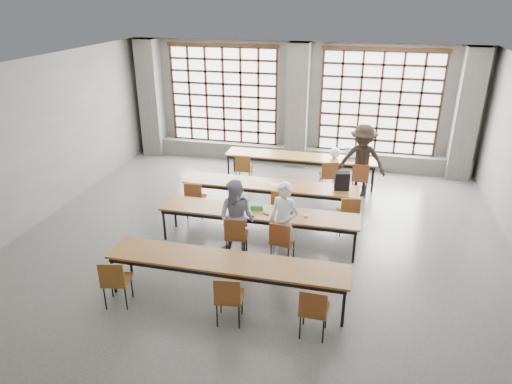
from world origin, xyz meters
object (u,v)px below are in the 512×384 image
chair_near_left (115,278)px  mouse (306,216)px  desk_row_d (227,264)px  phone (266,214)px  chair_front_right (281,238)px  red_pouch (116,277)px  laptop_back (352,156)px  student_back (362,160)px  laptop_front (286,209)px  chair_near_right (314,308)px  desk_row_b (270,186)px  chair_back_mid (329,174)px  desk_row_a (300,158)px  chair_back_left (244,167)px  backpack (342,181)px  desk_row_c (258,214)px  chair_near_mid (228,295)px  chair_back_right (360,176)px  chair_mid_centre (282,205)px  chair_mid_right (349,211)px  green_box (257,207)px  plastic_bag (335,153)px  chair_front_left (236,233)px  chair_mid_left (195,196)px  student_female (237,219)px  student_male (284,223)px

chair_near_left → mouse: bearing=42.5°
desk_row_d → phone: size_ratio=30.77×
chair_front_right → red_pouch: 2.99m
chair_near_left → laptop_back: size_ratio=2.34×
chair_near_left → laptop_back: (3.46, 6.14, 0.25)m
student_back → laptop_front: size_ratio=4.76×
chair_near_right → student_back: student_back is taller
desk_row_b → chair_back_mid: 1.89m
desk_row_a → chair_back_left: bearing=-155.8°
chair_front_right → backpack: bearing=65.9°
desk_row_c → chair_near_mid: size_ratio=4.55×
desk_row_a → desk_row_b: size_ratio=1.00×
chair_back_mid → chair_back_right: (0.78, -0.00, 0.00)m
chair_mid_centre → chair_mid_right: 1.43m
chair_near_left → green_box: (1.72, 2.60, 0.24)m
desk_row_a → plastic_bag: plastic_bag is taller
chair_front_left → chair_mid_left: bearing=133.4°
chair_front_right → mouse: size_ratio=8.98×
chair_mid_centre → phone: chair_mid_centre is taller
desk_row_c → chair_back_mid: size_ratio=4.55×
chair_near_mid → green_box: size_ratio=3.52×
student_female → red_pouch: student_female is taller
chair_mid_right → mouse: bearing=-133.9°
student_back → phone: (-1.75, -3.12, -0.17)m
chair_back_left → chair_mid_right: same height
chair_mid_centre → student_female: student_female is taller
chair_front_left → laptop_back: laptop_back is taller
chair_mid_right → phone: chair_mid_right is taller
chair_back_right → chair_mid_right: size_ratio=1.00×
desk_row_b → chair_mid_right: chair_mid_right is taller
chair_mid_centre → student_back: (1.61, 2.20, 0.37)m
chair_mid_right → chair_near_left: size_ratio=1.00×
chair_near_right → backpack: backpack is taller
chair_front_left → laptop_back: 4.70m
chair_near_right → student_back: (0.53, 5.54, 0.37)m
desk_row_c → laptop_back: laptop_back is taller
chair_back_left → laptop_back: laptop_back is taller
chair_mid_left → student_back: 4.23m
chair_front_left → phone: chair_front_left is taller
chair_front_left → chair_near_right: 2.54m
chair_mid_left → mouse: bearing=-17.8°
backpack → desk_row_a: bearing=109.4°
student_back → backpack: bearing=-98.1°
student_male → student_female: student_male is taller
chair_near_mid → student_female: (-0.42, 2.02, 0.24)m
mouse → desk_row_a: bearing=99.9°
chair_mid_right → mouse: size_ratio=8.98×
chair_near_right → chair_back_mid: bearing=92.7°
chair_front_left → chair_front_right: (0.88, 0.00, 0.00)m
chair_mid_left → chair_near_mid: (1.77, -3.33, 0.00)m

